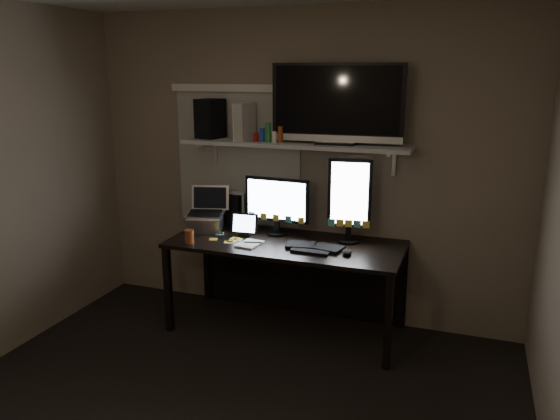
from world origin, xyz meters
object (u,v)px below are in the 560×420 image
at_px(tv, 337,104).
at_px(desk, 290,259).
at_px(tablet, 245,225).
at_px(game_console, 245,122).
at_px(keyboard, 314,247).
at_px(monitor_portrait, 350,200).
at_px(cup, 189,237).
at_px(laptop, 205,210).
at_px(speaker, 210,119).
at_px(monitor_landscape, 277,206).
at_px(mouse, 347,252).

bearing_deg(tv, desk, -168.15).
relative_size(tablet, game_console, 0.75).
bearing_deg(desk, keyboard, -37.82).
height_order(monitor_portrait, tablet, monitor_portrait).
distance_m(tablet, cup, 0.46).
distance_m(monitor_portrait, laptop, 1.20).
bearing_deg(keyboard, desk, 143.97).
bearing_deg(cup, keyboard, 11.83).
height_order(cup, game_console, game_console).
distance_m(laptop, speaker, 0.75).
height_order(monitor_landscape, speaker, speaker).
bearing_deg(mouse, monitor_portrait, 88.94).
relative_size(mouse, speaker, 0.35).
distance_m(monitor_portrait, game_console, 1.03).
bearing_deg(monitor_landscape, cup, -137.49).
distance_m(tablet, speaker, 0.91).
bearing_deg(game_console, cup, -115.80).
distance_m(desk, cup, 0.82).
distance_m(monitor_landscape, keyboard, 0.51).
height_order(desk, mouse, mouse).
bearing_deg(game_console, mouse, -13.66).
bearing_deg(desk, monitor_landscape, 158.29).
xyz_separation_m(keyboard, game_console, (-0.66, 0.26, 0.88)).
xyz_separation_m(monitor_portrait, tablet, (-0.81, -0.14, -0.24)).
height_order(monitor_portrait, speaker, speaker).
distance_m(mouse, cup, 1.21).
bearing_deg(monitor_portrait, speaker, 170.71).
bearing_deg(tablet, speaker, 150.05).
bearing_deg(monitor_landscape, monitor_portrait, 4.02).
relative_size(desk, cup, 17.17).
xyz_separation_m(monitor_landscape, speaker, (-0.59, 0.05, 0.67)).
distance_m(mouse, tablet, 0.89).
height_order(keyboard, mouse, mouse).
bearing_deg(mouse, desk, 141.93).
xyz_separation_m(mouse, tablet, (-0.87, 0.17, 0.08)).
bearing_deg(keyboard, game_console, 160.08).
height_order(mouse, tv, tv).
relative_size(monitor_landscape, monitor_portrait, 0.82).
distance_m(cup, game_console, 1.00).
relative_size(keyboard, cup, 4.13).
height_order(monitor_landscape, tv, tv).
xyz_separation_m(keyboard, cup, (-0.94, -0.20, 0.04)).
bearing_deg(tv, cup, -157.43).
height_order(mouse, laptop, laptop).
relative_size(monitor_landscape, cup, 5.16).
bearing_deg(cup, game_console, 58.86).
xyz_separation_m(monitor_landscape, keyboard, (0.39, -0.25, -0.22)).
height_order(monitor_portrait, cup, monitor_portrait).
distance_m(keyboard, cup, 0.96).
bearing_deg(mouse, cup, 174.63).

